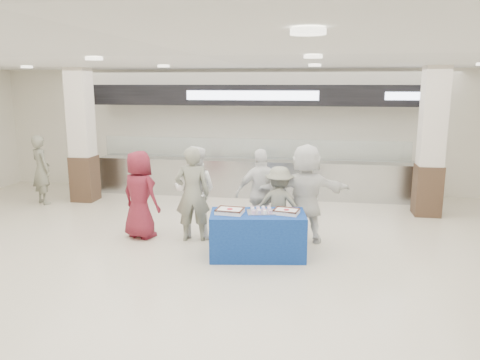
% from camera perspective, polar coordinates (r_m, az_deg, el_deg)
% --- Properties ---
extents(ground, '(14.00, 14.00, 0.00)m').
position_cam_1_polar(ground, '(7.05, -4.51, -12.05)').
color(ground, beige).
rests_on(ground, ground).
extents(serving_line, '(8.70, 0.85, 2.80)m').
position_cam_1_polar(serving_line, '(11.88, 1.63, 3.58)').
color(serving_line, '#B1B3B8').
rests_on(serving_line, ground).
extents(column_left, '(0.55, 0.55, 3.20)m').
position_cam_1_polar(column_left, '(11.92, -18.69, 4.81)').
color(column_left, '#3B271A').
rests_on(column_left, ground).
extents(column_right, '(0.55, 0.55, 3.20)m').
position_cam_1_polar(column_right, '(10.81, 22.26, 3.90)').
color(column_right, '#3B271A').
rests_on(column_right, ground).
extents(display_table, '(1.65, 1.00, 0.75)m').
position_cam_1_polar(display_table, '(7.79, 2.16, -6.70)').
color(display_table, navy).
rests_on(display_table, ground).
extents(sheet_cake_left, '(0.46, 0.37, 0.09)m').
position_cam_1_polar(sheet_cake_left, '(7.65, -1.25, -3.74)').
color(sheet_cake_left, white).
rests_on(sheet_cake_left, display_table).
extents(sheet_cake_right, '(0.44, 0.37, 0.09)m').
position_cam_1_polar(sheet_cake_right, '(7.67, 5.68, -3.79)').
color(sheet_cake_right, white).
rests_on(sheet_cake_right, display_table).
extents(cupcake_tray, '(0.52, 0.44, 0.07)m').
position_cam_1_polar(cupcake_tray, '(7.70, 2.61, -3.73)').
color(cupcake_tray, '#BCBCC1').
rests_on(cupcake_tray, display_table).
extents(civilian_maroon, '(0.94, 0.80, 1.64)m').
position_cam_1_polar(civilian_maroon, '(8.83, -12.12, -1.77)').
color(civilian_maroon, maroon).
rests_on(civilian_maroon, ground).
extents(soldier_a, '(0.70, 0.53, 1.74)m').
position_cam_1_polar(soldier_a, '(8.51, -5.82, -1.72)').
color(soldier_a, slate).
rests_on(soldier_a, ground).
extents(chef_tall, '(0.92, 0.76, 1.71)m').
position_cam_1_polar(chef_tall, '(8.75, -5.53, -1.42)').
color(chef_tall, white).
rests_on(chef_tall, ground).
extents(chef_short, '(1.06, 0.71, 1.67)m').
position_cam_1_polar(chef_short, '(8.67, 2.64, -1.65)').
color(chef_short, white).
rests_on(chef_short, ground).
extents(soldier_b, '(0.96, 0.61, 1.41)m').
position_cam_1_polar(soldier_b, '(8.37, 4.80, -3.09)').
color(soldier_b, slate).
rests_on(soldier_b, ground).
extents(civilian_white, '(1.74, 0.86, 1.80)m').
position_cam_1_polar(civilian_white, '(8.45, 7.98, -1.64)').
color(civilian_white, white).
rests_on(civilian_white, ground).
extents(soldier_bg, '(0.72, 0.66, 1.64)m').
position_cam_1_polar(soldier_bg, '(12.06, -23.06, 1.16)').
color(soldier_bg, slate).
rests_on(soldier_bg, ground).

